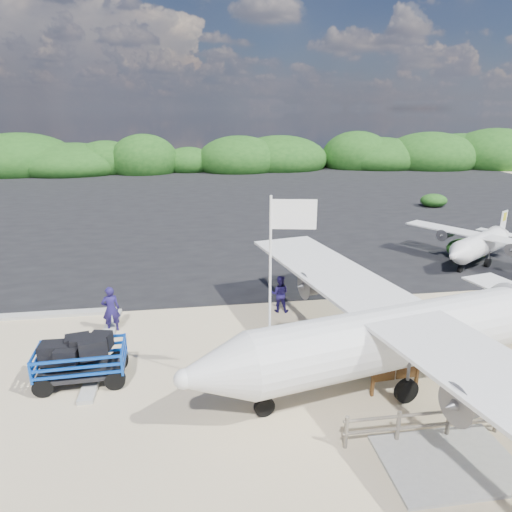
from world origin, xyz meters
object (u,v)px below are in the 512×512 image
at_px(baggage_cart, 84,382).
at_px(signboard, 394,392).
at_px(aircraft_large, 355,211).
at_px(crew_a, 111,309).
at_px(flagpole, 269,394).
at_px(aircraft_small, 129,202).
at_px(crew_b, 280,294).

distance_m(baggage_cart, signboard, 10.45).
distance_m(signboard, aircraft_large, 28.32).
bearing_deg(crew_a, baggage_cart, 68.87).
bearing_deg(aircraft_large, flagpole, 52.43).
height_order(flagpole, signboard, flagpole).
height_order(signboard, crew_a, crew_a).
xyz_separation_m(baggage_cart, aircraft_small, (-2.19, 32.18, 0.00)).
distance_m(baggage_cart, aircraft_large, 31.17).
xyz_separation_m(crew_a, aircraft_small, (-2.61, 28.43, -0.99)).
bearing_deg(crew_a, signboard, 134.35).
distance_m(baggage_cart, aircraft_small, 32.25).
distance_m(flagpole, aircraft_large, 29.37).
relative_size(crew_b, aircraft_small, 0.23).
bearing_deg(aircraft_large, baggage_cart, 40.86).
xyz_separation_m(signboard, aircraft_large, (8.55, 27.00, 0.00)).
distance_m(flagpole, aircraft_small, 34.83).
height_order(aircraft_large, aircraft_small, aircraft_large).
bearing_deg(aircraft_small, crew_a, 62.59).
bearing_deg(crew_a, aircraft_small, -99.49).
relative_size(signboard, crew_a, 0.90).
relative_size(baggage_cart, aircraft_small, 0.41).
bearing_deg(crew_b, aircraft_small, -54.74).
bearing_deg(flagpole, signboard, -6.80).
relative_size(flagpole, aircraft_small, 0.87).
bearing_deg(crew_b, crew_a, 22.42).
distance_m(crew_b, aircraft_small, 29.28).
bearing_deg(baggage_cart, aircraft_large, 50.67).
xyz_separation_m(flagpole, crew_b, (1.59, 6.28, 0.86)).
distance_m(crew_a, aircraft_large, 28.01).
relative_size(flagpole, crew_b, 3.80).
height_order(crew_b, aircraft_small, crew_b).
bearing_deg(aircraft_small, baggage_cart, 61.24).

